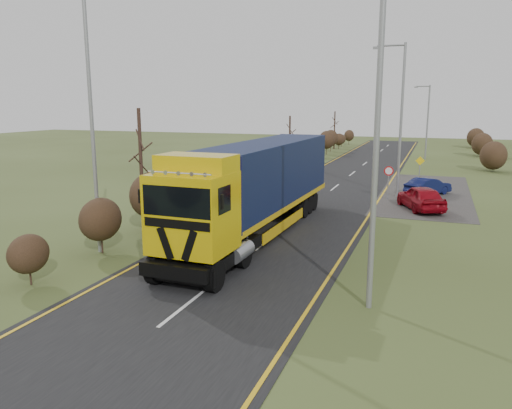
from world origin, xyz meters
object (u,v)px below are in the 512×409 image
object	(u,v)px
lorry	(257,183)
car_red_hatchback	(421,198)
speed_sign	(389,177)
car_blue_sedan	(428,187)
streetlight_near	(372,135)

from	to	relation	value
lorry	car_red_hatchback	bearing A→B (deg)	52.74
speed_sign	car_blue_sedan	bearing A→B (deg)	47.02
lorry	streetlight_near	xyz separation A→B (m)	(6.10, -6.89, 2.81)
car_red_hatchback	lorry	bearing A→B (deg)	27.83
car_red_hatchback	speed_sign	world-z (taller)	speed_sign
lorry	car_blue_sedan	xyz separation A→B (m)	(7.46, 14.20, -1.96)
streetlight_near	speed_sign	distance (m)	18.88
car_blue_sedan	streetlight_near	distance (m)	21.67
car_red_hatchback	car_blue_sedan	size ratio (longest dim) A/B	1.18
car_blue_sedan	streetlight_near	size ratio (longest dim) A/B	0.38
lorry	car_blue_sedan	bearing A→B (deg)	63.85
lorry	car_red_hatchback	size ratio (longest dim) A/B	3.77
speed_sign	streetlight_near	bearing A→B (deg)	-86.59
car_red_hatchback	speed_sign	bearing A→B (deg)	-73.95
lorry	car_red_hatchback	distance (m)	11.59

